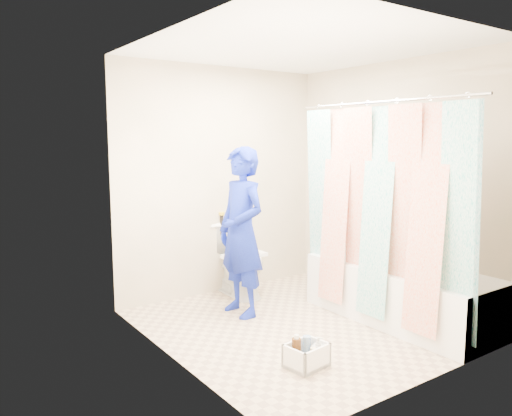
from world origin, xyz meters
TOP-DOWN VIEW (x-y plane):
  - floor at (0.00, 0.00)m, footprint 2.60×2.60m
  - ceiling at (0.00, 0.00)m, footprint 2.40×2.60m
  - wall_back at (0.00, 1.30)m, footprint 2.40×0.02m
  - wall_front at (0.00, -1.30)m, footprint 2.40×0.02m
  - wall_left at (-1.20, 0.00)m, footprint 0.02×2.60m
  - wall_right at (1.20, 0.00)m, footprint 0.02×2.60m
  - bathtub at (0.85, -0.43)m, footprint 0.70×1.75m
  - curtain_rod at (0.52, -0.43)m, footprint 0.02×1.90m
  - shower_curtain at (0.52, -0.43)m, footprint 0.06×1.75m
  - toilet at (0.07, 1.08)m, footprint 0.45×0.76m
  - tank_lid at (0.07, 0.96)m, footprint 0.47×0.22m
  - tank_internals at (0.04, 1.28)m, footprint 0.19×0.06m
  - plumber at (-0.23, 0.55)m, footprint 0.39×0.59m
  - cleaning_caddy at (-0.46, -0.66)m, footprint 0.31×0.27m

SIDE VIEW (x-z plane):
  - floor at x=0.00m, z-range 0.00..0.00m
  - cleaning_caddy at x=-0.46m, z-range -0.03..0.19m
  - bathtub at x=0.85m, z-range 0.02..0.52m
  - toilet at x=0.07m, z-range 0.00..0.76m
  - tank_lid at x=0.07m, z-range 0.43..0.46m
  - tank_internals at x=0.04m, z-range 0.63..0.87m
  - plumber at x=-0.23m, z-range 0.00..1.58m
  - shower_curtain at x=0.52m, z-range 0.12..1.92m
  - wall_back at x=0.00m, z-range 0.00..2.40m
  - wall_front at x=0.00m, z-range 0.00..2.40m
  - wall_left at x=-1.20m, z-range 0.00..2.40m
  - wall_right at x=1.20m, z-range 0.00..2.40m
  - curtain_rod at x=0.52m, z-range 1.94..1.96m
  - ceiling at x=0.00m, z-range 2.39..2.41m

